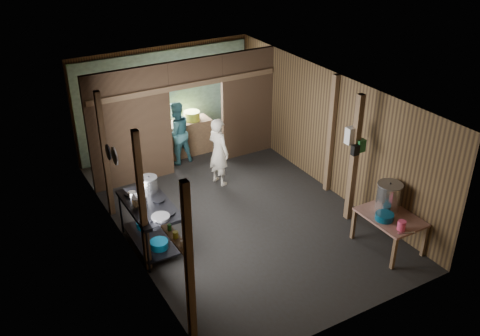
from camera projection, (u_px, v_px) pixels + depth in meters
floor at (235, 212)px, 10.73m from camera, size 4.50×7.00×0.00m
ceiling at (234, 90)px, 9.52m from camera, size 4.50×7.00×0.00m
wall_back at (164, 99)px, 12.81m from camera, size 4.50×0.00×2.60m
wall_front at (356, 250)px, 7.44m from camera, size 4.50×0.00×2.60m
wall_left at (122, 183)px, 9.14m from camera, size 0.00×7.00×2.60m
wall_right at (328, 131)px, 11.12m from camera, size 0.00×7.00×2.60m
partition_left at (130, 128)px, 11.23m from camera, size 1.85×0.10×2.60m
partition_right at (247, 104)px, 12.50m from camera, size 1.35×0.10×2.60m
partition_header at (195, 72)px, 11.45m from camera, size 1.30×0.10×0.60m
turquoise_panel at (165, 102)px, 12.78m from camera, size 4.40×0.06×2.50m
back_counter at (187, 137)px, 12.93m from camera, size 1.20×0.50×0.85m
wall_clock at (174, 75)px, 12.56m from camera, size 0.20×0.03×0.20m
post_left_a at (189, 264)px, 7.17m from camera, size 0.10×0.12×2.60m
post_left_b at (142, 203)px, 8.55m from camera, size 0.10×0.12×2.60m
post_left_c at (105, 156)px, 10.09m from camera, size 0.10×0.12×2.60m
post_right at (331, 135)px, 10.93m from camera, size 0.10×0.12×2.60m
post_free at (354, 159)px, 9.94m from camera, size 0.12×0.12×2.60m
cross_beam at (186, 85)px, 11.42m from camera, size 4.40×0.12×0.12m
pan_lid_big at (115, 156)px, 9.30m from camera, size 0.03×0.34×0.34m
pan_lid_small at (108, 152)px, 9.65m from camera, size 0.03×0.30×0.30m
wall_shelf at (176, 239)px, 7.52m from camera, size 0.14×0.80×0.03m
jar_white at (183, 244)px, 7.30m from camera, size 0.07×0.07×0.10m
jar_yellow at (175, 235)px, 7.49m from camera, size 0.08×0.08×0.10m
jar_green at (169, 227)px, 7.66m from camera, size 0.06×0.06×0.10m
bag_white at (352, 135)px, 9.76m from camera, size 0.22×0.15×0.32m
bag_green at (361, 145)px, 9.79m from camera, size 0.16×0.12×0.24m
bag_black at (355, 150)px, 9.73m from camera, size 0.14×0.10×0.20m
gas_range at (151, 225)px, 9.51m from camera, size 0.78×1.53×0.90m
prep_table at (388, 231)px, 9.54m from camera, size 0.81×1.12×0.66m
stove_pot_large at (149, 185)px, 9.61m from camera, size 0.38×0.38×0.32m
stove_pot_med at (140, 202)px, 9.16m from camera, size 0.30×0.30×0.24m
stove_saucepan at (132, 194)px, 9.50m from camera, size 0.18×0.18×0.09m
frying_pan at (161, 217)px, 8.87m from camera, size 0.51×0.62×0.07m
blue_tub_front at (159, 244)px, 9.34m from camera, size 0.33×0.33×0.14m
blue_tub_back at (144, 224)px, 9.91m from camera, size 0.30×0.30×0.12m
stock_pot at (389, 197)px, 9.50m from camera, size 0.53×0.53×0.53m
wash_basin at (384, 217)px, 9.26m from camera, size 0.33×0.33×0.12m
pink_bucket at (402, 225)px, 8.97m from camera, size 0.17×0.17×0.17m
knife at (406, 233)px, 8.92m from camera, size 0.29×0.15×0.01m
yellow_tub at (192, 116)px, 12.75m from camera, size 0.39×0.39×0.22m
cook at (219, 152)px, 11.45m from camera, size 0.49×0.63×1.53m
worker_back at (176, 133)px, 12.33m from camera, size 0.81×0.66×1.53m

